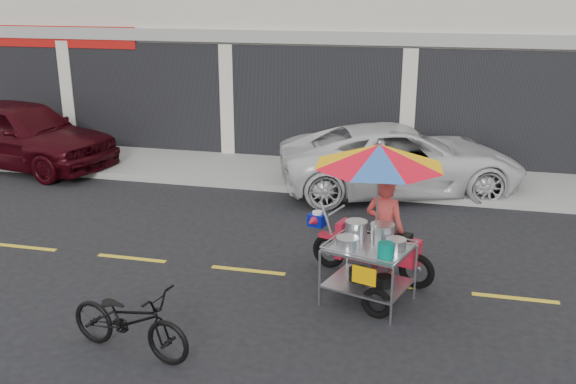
% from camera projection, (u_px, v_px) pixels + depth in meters
% --- Properties ---
extents(ground, '(90.00, 90.00, 0.00)m').
position_uv_depth(ground, '(375.00, 284.00, 9.64)').
color(ground, black).
extents(sidewalk, '(45.00, 3.00, 0.15)m').
position_uv_depth(sidewalk, '(402.00, 178.00, 14.70)').
color(sidewalk, gray).
rests_on(sidewalk, ground).
extents(centerline, '(42.00, 0.10, 0.01)m').
position_uv_depth(centerline, '(375.00, 284.00, 9.63)').
color(centerline, gold).
rests_on(centerline, ground).
extents(maroon_sedan, '(5.22, 2.96, 1.67)m').
position_uv_depth(maroon_sedan, '(22.00, 134.00, 15.60)').
color(maroon_sedan, black).
rests_on(maroon_sedan, ground).
extents(white_pickup, '(5.70, 3.93, 1.45)m').
position_uv_depth(white_pickup, '(401.00, 159.00, 13.76)').
color(white_pickup, silver).
rests_on(white_pickup, ground).
extents(near_bicycle, '(1.78, 0.92, 0.89)m').
position_uv_depth(near_bicycle, '(130.00, 320.00, 7.70)').
color(near_bicycle, black).
rests_on(near_bicycle, ground).
extents(food_vendor_rig, '(2.30, 2.31, 2.34)m').
position_uv_depth(food_vendor_rig, '(378.00, 197.00, 8.91)').
color(food_vendor_rig, black).
rests_on(food_vendor_rig, ground).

